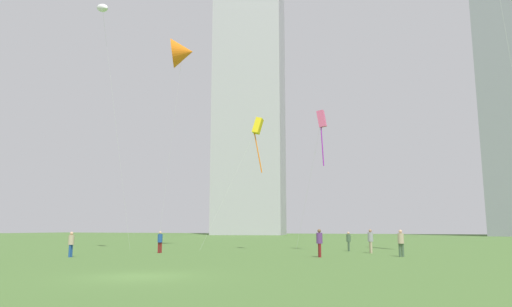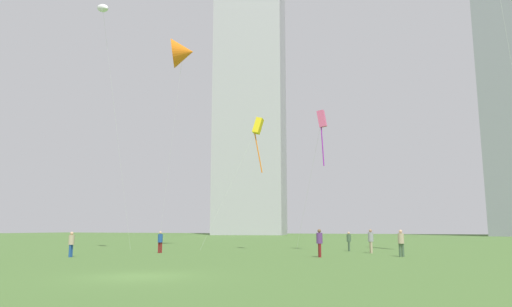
% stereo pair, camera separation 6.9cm
% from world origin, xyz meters
% --- Properties ---
extents(ground, '(280.00, 280.00, 0.00)m').
position_xyz_m(ground, '(0.00, 0.00, 0.00)').
color(ground, '#476B30').
extents(person_standing_0, '(0.41, 0.41, 1.84)m').
position_xyz_m(person_standing_0, '(6.23, 21.24, 1.06)').
color(person_standing_0, tan).
rests_on(person_standing_0, ground).
extents(person_standing_1, '(0.36, 0.36, 1.62)m').
position_xyz_m(person_standing_1, '(4.03, 23.83, 0.94)').
color(person_standing_1, '#3F593F').
rests_on(person_standing_1, ground).
extents(person_standing_2, '(0.38, 0.38, 1.69)m').
position_xyz_m(person_standing_2, '(-11.97, 8.77, 0.98)').
color(person_standing_2, '#1E478C').
rests_on(person_standing_2, ground).
extents(person_standing_3, '(0.42, 0.42, 1.87)m').
position_xyz_m(person_standing_3, '(3.72, 14.92, 1.08)').
color(person_standing_3, maroon).
rests_on(person_standing_3, ground).
extents(person_standing_4, '(0.37, 0.37, 1.69)m').
position_xyz_m(person_standing_4, '(-9.34, 15.53, 0.97)').
color(person_standing_4, maroon).
rests_on(person_standing_4, ground).
extents(person_standing_5, '(0.41, 0.41, 1.83)m').
position_xyz_m(person_standing_5, '(8.80, 17.49, 1.06)').
color(person_standing_5, '#3F593F').
rests_on(person_standing_5, ground).
extents(kite_flying_0, '(2.87, 6.13, 22.25)m').
position_xyz_m(kite_flying_0, '(-15.52, 14.55, 21.32)').
color(kite_flying_0, silver).
rests_on(kite_flying_0, ground).
extents(kite_flying_2, '(5.72, 4.34, 22.36)m').
position_xyz_m(kite_flying_2, '(-13.43, 24.90, 20.65)').
color(kite_flying_2, silver).
rests_on(kite_flying_2, ground).
extents(kite_flying_3, '(3.90, 3.92, 11.97)m').
position_xyz_m(kite_flying_3, '(2.43, 21.77, 11.02)').
color(kite_flying_3, silver).
rests_on(kite_flying_3, ground).
extents(kite_flying_4, '(5.72, 1.01, 11.68)m').
position_xyz_m(kite_flying_4, '(-3.16, 20.97, 10.68)').
color(kite_flying_4, silver).
rests_on(kite_flying_4, ground).
extents(distant_highrise_0, '(22.33, 18.78, 83.10)m').
position_xyz_m(distant_highrise_0, '(-39.42, 106.49, 41.55)').
color(distant_highrise_0, '#A8A8AD').
rests_on(distant_highrise_0, ground).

